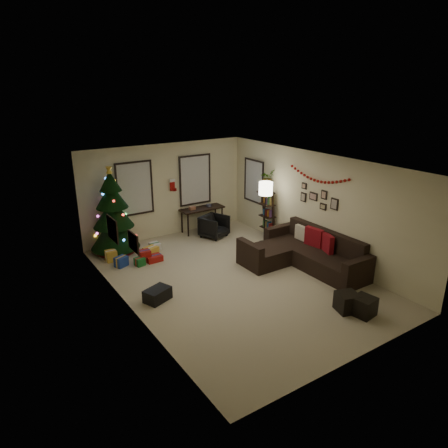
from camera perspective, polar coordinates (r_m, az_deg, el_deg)
The scene contains 29 objects.
floor at distance 9.67m, azimuth 1.47°, elevation -7.54°, with size 7.00×7.00×0.00m, color tan.
ceiling at distance 8.79m, azimuth 1.62°, elevation 8.38°, with size 7.00×7.00×0.00m, color white.
wall_back at distance 12.06m, azimuth -8.03°, elevation 4.59°, with size 5.00×5.00×0.00m, color beige.
wall_front at distance 6.80m, azimuth 18.80°, elevation -8.04°, with size 5.00×5.00×0.00m, color beige.
wall_left at distance 8.07m, azimuth -13.22°, elevation -3.15°, with size 7.00×7.00×0.00m, color beige.
wall_right at distance 10.71m, azimuth 12.61°, elevation 2.45°, with size 7.00×7.00×0.00m, color beige.
window_back_left at distance 11.62m, azimuth -12.24°, elevation 4.81°, with size 1.05×0.06×1.50m.
window_back_right at distance 12.41m, azimuth -4.04°, elevation 6.09°, with size 1.05×0.06×1.50m.
window_right_wall at distance 12.49m, azimuth 4.19°, elevation 5.94°, with size 0.06×0.90×1.30m.
christmas_tree at distance 11.20m, azimuth -15.03°, elevation 1.05°, with size 1.28×1.28×2.38m.
presents at distance 10.87m, azimuth -12.17°, elevation -4.18°, with size 1.50×1.14×0.30m.
sofa at distance 10.39m, azimuth 10.88°, elevation -4.17°, with size 1.95×2.83×0.89m.
pillow_red_a at distance 10.26m, azimuth 14.07°, elevation -2.60°, with size 0.12×0.45×0.45m, color maroon.
pillow_red_b at distance 10.55m, azimuth 12.30°, elevation -1.86°, with size 0.13×0.50×0.50m, color maroon.
pillow_cream at distance 10.85m, azimuth 10.62°, elevation -1.21°, with size 0.11×0.37×0.37m, color beige.
ottoman_near at distance 8.68m, azimuth 16.63°, elevation -10.29°, with size 0.40×0.40×0.38m, color black.
ottoman_far at distance 8.64m, azimuth 18.71°, elevation -10.70°, with size 0.40×0.40×0.38m, color black.
desk at distance 12.47m, azimuth -3.04°, elevation 1.87°, with size 1.35×0.48×0.73m.
desk_chair at distance 12.06m, azimuth -1.36°, elevation -0.32°, with size 0.63×0.59×0.65m, color black.
bookshelf at distance 11.90m, azimuth 6.07°, elevation 1.61°, with size 0.30×0.48×1.60m.
potted_plant at distance 11.68m, azimuth 6.02°, elevation 6.70°, with size 0.51×0.44×0.56m, color #4C4C4C.
floor_lamp at distance 11.27m, azimuth 5.76°, elevation 4.33°, with size 0.37×0.37×1.77m.
art_map at distance 8.80m, azimuth -15.14°, elevation -0.68°, with size 0.04×0.60×0.50m.
art_abstract at distance 7.74m, azimuth -12.41°, elevation -2.41°, with size 0.04×0.45×0.35m.
gallery at distance 10.58m, azimuth 12.90°, elevation 3.48°, with size 0.03×1.25×0.54m.
garland at distance 10.46m, azimuth 12.86°, elevation 6.41°, with size 0.08×1.90×0.30m, color #A5140C, non-canonical shape.
stocking_left at distance 12.06m, azimuth -8.88°, elevation 5.26°, with size 0.20×0.05×0.36m.
stocking_right at distance 12.04m, azimuth -7.11°, elevation 5.37°, with size 0.20×0.05×0.36m.
storage_bin at distance 8.83m, azimuth -9.16°, elevation -9.59°, with size 0.54×0.36×0.27m, color black.
Camera 1 is at (-4.96, -7.08, 4.34)m, focal length 33.14 mm.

